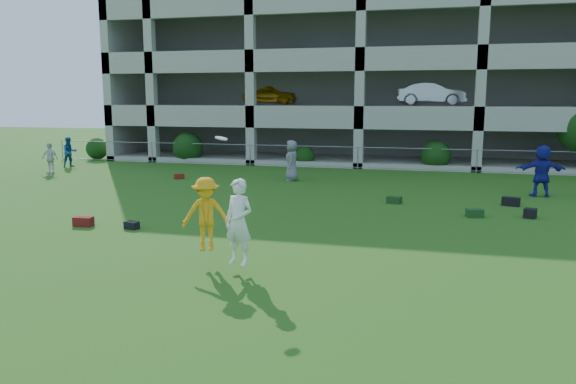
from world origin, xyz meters
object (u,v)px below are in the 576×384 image
(bystander_c, at_px, (292,160))
(bystander_d, at_px, (542,171))
(parking_garage, at_px, (376,63))
(bystander_a, at_px, (70,152))
(frisbee_contest, at_px, (217,217))
(bystander_b, at_px, (50,158))
(crate_d, at_px, (530,213))

(bystander_c, distance_m, bystander_d, 10.39)
(parking_garage, bearing_deg, bystander_a, -142.60)
(bystander_c, height_order, frisbee_contest, frisbee_contest)
(bystander_a, height_order, parking_garage, parking_garage)
(bystander_b, bearing_deg, frisbee_contest, -38.76)
(bystander_a, relative_size, parking_garage, 0.05)
(parking_garage, bearing_deg, bystander_b, -135.48)
(bystander_c, distance_m, frisbee_contest, 13.43)
(bystander_b, bearing_deg, crate_d, -10.11)
(bystander_a, bearing_deg, bystander_c, -61.89)
(crate_d, height_order, parking_garage, parking_garage)
(crate_d, bearing_deg, bystander_b, 166.31)
(bystander_a, distance_m, bystander_b, 2.73)
(bystander_a, xyz_separation_m, bystander_c, (12.96, -1.91, 0.11))
(bystander_c, height_order, parking_garage, parking_garage)
(bystander_b, xyz_separation_m, parking_garage, (14.59, 14.35, 5.25))
(bystander_c, relative_size, parking_garage, 0.06)
(bystander_d, relative_size, crate_d, 5.66)
(bystander_c, bearing_deg, bystander_d, 69.32)
(bystander_c, xyz_separation_m, crate_d, (9.25, -5.94, -0.77))
(bystander_b, distance_m, parking_garage, 21.12)
(frisbee_contest, bearing_deg, bystander_b, 137.66)
(bystander_d, bearing_deg, bystander_a, -15.28)
(bystander_a, bearing_deg, parking_garage, -16.08)
(bystander_b, xyz_separation_m, bystander_c, (12.22, 0.71, 0.15))
(frisbee_contest, bearing_deg, bystander_a, 133.74)
(bystander_a, height_order, bystander_d, bystander_d)
(crate_d, bearing_deg, bystander_c, 147.30)
(bystander_d, relative_size, parking_garage, 0.07)
(bystander_a, bearing_deg, frisbee_contest, -99.74)
(bystander_b, relative_size, frisbee_contest, 0.56)
(parking_garage, bearing_deg, bystander_d, -62.70)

